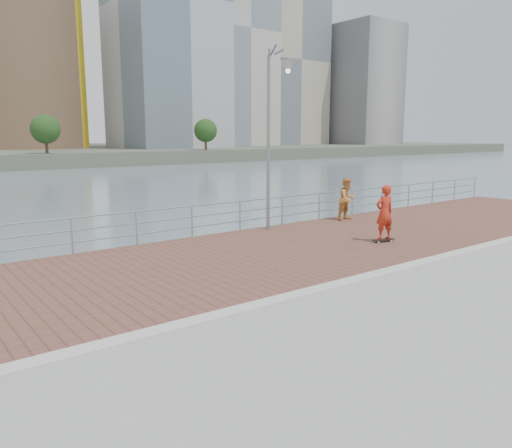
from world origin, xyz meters
TOP-DOWN VIEW (x-y plane):
  - water at (0.00, 0.00)m, footprint 400.00×400.00m
  - brick_lane at (0.00, 3.60)m, footprint 40.00×6.80m
  - curb at (0.00, 0.00)m, footprint 40.00×0.40m
  - guardrail at (0.00, 7.00)m, footprint 39.06×0.06m
  - street_lamp at (4.02, 6.04)m, footprint 0.46×1.34m
  - skateboard at (5.64, 2.42)m, footprint 0.82×0.38m
  - skateboarder at (5.64, 2.42)m, footprint 0.74×0.57m
  - bystander at (7.93, 6.12)m, footprint 0.87×0.68m
  - skyline at (29.79, 104.18)m, footprint 233.00×41.00m

SIDE VIEW (x-z plane):
  - water at x=0.00m, z-range -2.00..-2.00m
  - brick_lane at x=0.00m, z-range 0.00..0.02m
  - curb at x=0.00m, z-range 0.00..0.06m
  - skateboard at x=5.64m, z-range 0.05..0.14m
  - guardrail at x=0.00m, z-range 0.13..1.25m
  - bystander at x=7.93m, z-range 0.02..1.77m
  - skateboarder at x=5.64m, z-range 0.10..1.92m
  - street_lamp at x=4.02m, z-range 1.33..7.66m
  - skyline at x=29.79m, z-range -7.18..55.75m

